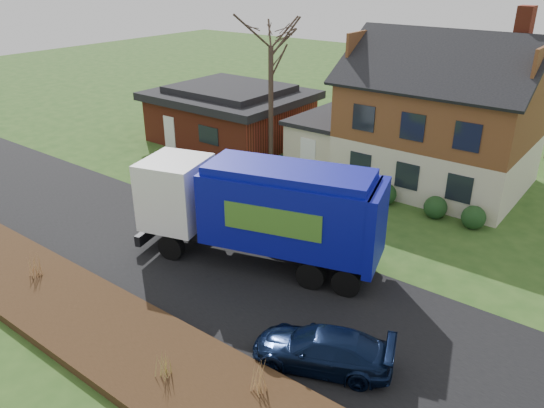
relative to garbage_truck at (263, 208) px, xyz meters
The scene contains 12 objects.
ground 2.83m from the garbage_truck, 86.10° to the right, with size 120.00×120.00×0.00m, color #264A18.
road 2.82m from the garbage_truck, 86.10° to the right, with size 80.00×7.00×0.02m, color black.
mulch_verge 7.12m from the garbage_truck, 89.16° to the right, with size 80.00×3.50×0.30m, color black.
main_house 12.67m from the garbage_truck, 82.74° to the left, with size 12.95×8.95×9.26m.
ranch_house 16.60m from the garbage_truck, 135.85° to the left, with size 9.80×8.20×3.70m.
garbage_truck is the anchor object (origin of this frame).
silver_sedan 3.26m from the garbage_truck, 119.85° to the left, with size 1.81×5.18×1.71m, color #B7BAC0.
navy_wagon 6.60m from the garbage_truck, 35.73° to the right, with size 1.71×4.21×1.22m, color black.
tree_front_west 12.36m from the garbage_truck, 125.94° to the left, with size 3.23×3.23×9.60m.
grass_clump_west 8.84m from the garbage_truck, 132.19° to the right, with size 0.39×0.32×1.03m.
grass_clump_mid 7.58m from the garbage_truck, 74.38° to the right, with size 0.31×0.26×0.87m.
grass_clump_east 7.63m from the garbage_truck, 52.17° to the right, with size 0.38×0.31×0.95m.
Camera 1 is at (11.49, -13.12, 11.07)m, focal length 35.00 mm.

